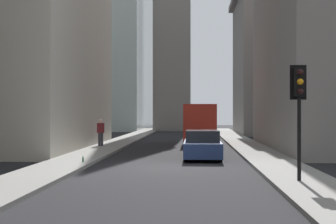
# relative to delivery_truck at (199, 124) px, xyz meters

# --- Properties ---
(ground_plane) EXTENTS (135.00, 135.00, 0.00)m
(ground_plane) POSITION_rel_delivery_truck_xyz_m (-15.59, 1.40, -1.46)
(ground_plane) COLOR black
(sidewalk_right) EXTENTS (90.00, 2.20, 0.14)m
(sidewalk_right) POSITION_rel_delivery_truck_xyz_m (-15.59, 5.90, -1.39)
(sidewalk_right) COLOR gray
(sidewalk_right) RESTS_ON ground_plane
(sidewalk_left) EXTENTS (90.00, 2.20, 0.14)m
(sidewalk_left) POSITION_rel_delivery_truck_xyz_m (-15.59, -3.10, -1.39)
(sidewalk_left) COLOR gray
(sidewalk_left) RESTS_ON ground_plane
(building_left_far) EXTENTS (12.56, 10.50, 18.22)m
(building_left_far) POSITION_rel_delivery_truck_xyz_m (16.14, -9.19, 7.66)
(building_left_far) COLOR gray
(building_left_far) RESTS_ON ground_plane
(delivery_truck) EXTENTS (6.46, 2.25, 2.84)m
(delivery_truck) POSITION_rel_delivery_truck_xyz_m (0.00, 0.00, 0.00)
(delivery_truck) COLOR red
(delivery_truck) RESTS_ON ground_plane
(sedan_navy) EXTENTS (4.30, 1.78, 1.42)m
(sedan_navy) POSITION_rel_delivery_truck_xyz_m (-12.05, 0.00, -0.80)
(sedan_navy) COLOR navy
(sedan_navy) RESTS_ON ground_plane
(traffic_light_foreground) EXTENTS (0.43, 0.52, 3.65)m
(traffic_light_foreground) POSITION_rel_delivery_truck_xyz_m (-20.37, -2.89, 1.35)
(traffic_light_foreground) COLOR black
(traffic_light_foreground) RESTS_ON sidewalk_left
(pedestrian) EXTENTS (0.26, 0.44, 1.72)m
(pedestrian) POSITION_rel_delivery_truck_xyz_m (-4.85, 6.37, -0.38)
(pedestrian) COLOR #33333D
(pedestrian) RESTS_ON sidewalk_right
(discarded_bottle) EXTENTS (0.07, 0.07, 0.27)m
(discarded_bottle) POSITION_rel_delivery_truck_xyz_m (-15.02, 5.19, -1.21)
(discarded_bottle) COLOR #236033
(discarded_bottle) RESTS_ON sidewalk_right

